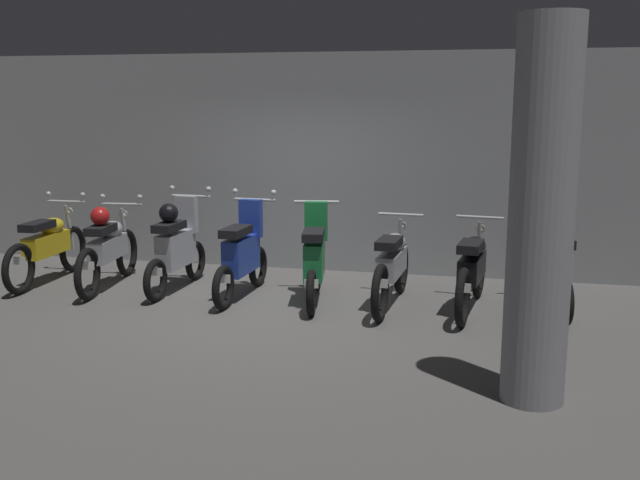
{
  "coord_description": "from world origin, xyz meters",
  "views": [
    {
      "loc": [
        2.43,
        -7.89,
        2.41
      ],
      "look_at": [
        0.51,
        0.61,
        0.75
      ],
      "focal_mm": 41.58,
      "sensor_mm": 36.0,
      "label": 1
    }
  ],
  "objects_px": {
    "motorbike_slot_3": "(242,255)",
    "motorbike_slot_1": "(108,247)",
    "motorbike_slot_5": "(392,265)",
    "motorbike_slot_7": "(555,263)",
    "motorbike_slot_4": "(315,259)",
    "motorbike_slot_6": "(472,269)",
    "support_pillar": "(541,215)",
    "motorbike_slot_2": "(177,246)",
    "motorbike_slot_0": "(48,246)"
  },
  "relations": [
    {
      "from": "motorbike_slot_1",
      "to": "motorbike_slot_4",
      "type": "bearing_deg",
      "value": -1.85
    },
    {
      "from": "motorbike_slot_1",
      "to": "motorbike_slot_7",
      "type": "relative_size",
      "value": 1.16
    },
    {
      "from": "motorbike_slot_4",
      "to": "motorbike_slot_3",
      "type": "bearing_deg",
      "value": 178.86
    },
    {
      "from": "motorbike_slot_6",
      "to": "motorbike_slot_2",
      "type": "bearing_deg",
      "value": 177.84
    },
    {
      "from": "motorbike_slot_5",
      "to": "motorbike_slot_7",
      "type": "height_order",
      "value": "motorbike_slot_7"
    },
    {
      "from": "motorbike_slot_5",
      "to": "motorbike_slot_0",
      "type": "bearing_deg",
      "value": 178.1
    },
    {
      "from": "motorbike_slot_0",
      "to": "motorbike_slot_3",
      "type": "height_order",
      "value": "motorbike_slot_3"
    },
    {
      "from": "motorbike_slot_2",
      "to": "motorbike_slot_4",
      "type": "xyz_separation_m",
      "value": [
        1.84,
        -0.15,
        -0.04
      ]
    },
    {
      "from": "motorbike_slot_4",
      "to": "support_pillar",
      "type": "height_order",
      "value": "support_pillar"
    },
    {
      "from": "motorbike_slot_2",
      "to": "support_pillar",
      "type": "height_order",
      "value": "support_pillar"
    },
    {
      "from": "motorbike_slot_2",
      "to": "motorbike_slot_6",
      "type": "distance_m",
      "value": 3.7
    },
    {
      "from": "motorbike_slot_2",
      "to": "motorbike_slot_1",
      "type": "bearing_deg",
      "value": -176.07
    },
    {
      "from": "motorbike_slot_7",
      "to": "motorbike_slot_6",
      "type": "bearing_deg",
      "value": -168.48
    },
    {
      "from": "motorbike_slot_3",
      "to": "motorbike_slot_7",
      "type": "bearing_deg",
      "value": 2.83
    },
    {
      "from": "motorbike_slot_4",
      "to": "motorbike_slot_6",
      "type": "height_order",
      "value": "motorbike_slot_4"
    },
    {
      "from": "motorbike_slot_7",
      "to": "motorbike_slot_4",
      "type": "bearing_deg",
      "value": -175.86
    },
    {
      "from": "motorbike_slot_1",
      "to": "motorbike_slot_3",
      "type": "xyz_separation_m",
      "value": [
        1.85,
        -0.07,
        -0.0
      ]
    },
    {
      "from": "motorbike_slot_2",
      "to": "support_pillar",
      "type": "relative_size",
      "value": 0.55
    },
    {
      "from": "motorbike_slot_3",
      "to": "motorbike_slot_5",
      "type": "xyz_separation_m",
      "value": [
        1.85,
        0.0,
        -0.04
      ]
    },
    {
      "from": "motorbike_slot_0",
      "to": "motorbike_slot_5",
      "type": "distance_m",
      "value": 4.63
    },
    {
      "from": "motorbike_slot_1",
      "to": "motorbike_slot_3",
      "type": "distance_m",
      "value": 1.85
    },
    {
      "from": "motorbike_slot_3",
      "to": "support_pillar",
      "type": "bearing_deg",
      "value": -37.53
    },
    {
      "from": "motorbike_slot_0",
      "to": "support_pillar",
      "type": "distance_m",
      "value": 6.75
    },
    {
      "from": "motorbike_slot_7",
      "to": "support_pillar",
      "type": "distance_m",
      "value": 2.92
    },
    {
      "from": "motorbike_slot_3",
      "to": "motorbike_slot_5",
      "type": "bearing_deg",
      "value": 0.0
    },
    {
      "from": "motorbike_slot_3",
      "to": "support_pillar",
      "type": "height_order",
      "value": "support_pillar"
    },
    {
      "from": "motorbike_slot_1",
      "to": "motorbike_slot_5",
      "type": "relative_size",
      "value": 1.0
    },
    {
      "from": "motorbike_slot_7",
      "to": "support_pillar",
      "type": "relative_size",
      "value": 0.55
    },
    {
      "from": "motorbike_slot_2",
      "to": "motorbike_slot_7",
      "type": "relative_size",
      "value": 1.0
    },
    {
      "from": "motorbike_slot_4",
      "to": "motorbike_slot_6",
      "type": "relative_size",
      "value": 0.86
    },
    {
      "from": "motorbike_slot_5",
      "to": "support_pillar",
      "type": "xyz_separation_m",
      "value": [
        1.47,
        -2.55,
        1.03
      ]
    },
    {
      "from": "motorbike_slot_1",
      "to": "support_pillar",
      "type": "height_order",
      "value": "support_pillar"
    },
    {
      "from": "motorbike_slot_0",
      "to": "motorbike_slot_2",
      "type": "relative_size",
      "value": 1.16
    },
    {
      "from": "motorbike_slot_2",
      "to": "motorbike_slot_6",
      "type": "bearing_deg",
      "value": -2.16
    },
    {
      "from": "motorbike_slot_6",
      "to": "support_pillar",
      "type": "relative_size",
      "value": 0.64
    },
    {
      "from": "motorbike_slot_0",
      "to": "motorbike_slot_5",
      "type": "height_order",
      "value": "motorbike_slot_0"
    },
    {
      "from": "motorbike_slot_6",
      "to": "motorbike_slot_7",
      "type": "distance_m",
      "value": 0.94
    },
    {
      "from": "motorbike_slot_3",
      "to": "motorbike_slot_4",
      "type": "height_order",
      "value": "motorbike_slot_3"
    },
    {
      "from": "motorbike_slot_3",
      "to": "motorbike_slot_6",
      "type": "relative_size",
      "value": 0.86
    },
    {
      "from": "motorbike_slot_6",
      "to": "motorbike_slot_7",
      "type": "relative_size",
      "value": 1.16
    },
    {
      "from": "motorbike_slot_4",
      "to": "motorbike_slot_5",
      "type": "height_order",
      "value": "motorbike_slot_4"
    },
    {
      "from": "motorbike_slot_6",
      "to": "motorbike_slot_7",
      "type": "bearing_deg",
      "value": 11.52
    },
    {
      "from": "motorbike_slot_3",
      "to": "motorbike_slot_0",
      "type": "bearing_deg",
      "value": 176.83
    },
    {
      "from": "motorbike_slot_7",
      "to": "motorbike_slot_2",
      "type": "bearing_deg",
      "value": -179.41
    },
    {
      "from": "motorbike_slot_7",
      "to": "support_pillar",
      "type": "bearing_deg",
      "value": -97.72
    },
    {
      "from": "support_pillar",
      "to": "motorbike_slot_7",
      "type": "bearing_deg",
      "value": 82.28
    },
    {
      "from": "motorbike_slot_1",
      "to": "motorbike_slot_6",
      "type": "bearing_deg",
      "value": -0.94
    },
    {
      "from": "motorbike_slot_0",
      "to": "motorbike_slot_7",
      "type": "height_order",
      "value": "motorbike_slot_7"
    },
    {
      "from": "motorbike_slot_3",
      "to": "motorbike_slot_1",
      "type": "bearing_deg",
      "value": 177.8
    },
    {
      "from": "motorbike_slot_6",
      "to": "motorbike_slot_1",
      "type": "bearing_deg",
      "value": 179.06
    }
  ]
}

